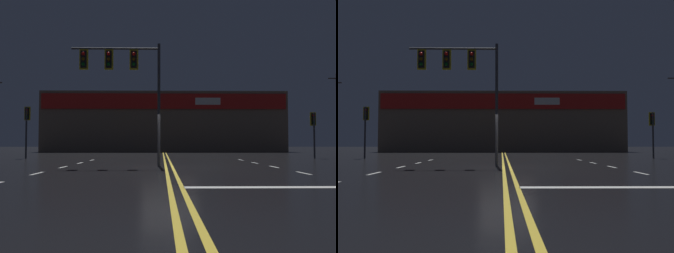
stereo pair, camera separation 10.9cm
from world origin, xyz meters
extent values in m
plane|color=black|center=(0.00, 0.00, 0.00)|extent=(200.00, 200.00, 0.00)
cube|color=gold|center=(-0.15, 0.00, 0.00)|extent=(0.12, 60.00, 0.01)
cube|color=gold|center=(0.15, 0.00, 0.00)|extent=(0.12, 60.00, 0.01)
cube|color=silver|center=(-4.85, -3.60, 0.00)|extent=(0.12, 1.40, 0.01)
cube|color=silver|center=(-4.85, 0.00, 0.00)|extent=(0.12, 1.40, 0.01)
cube|color=silver|center=(-4.85, 3.60, 0.00)|extent=(0.12, 1.40, 0.01)
cube|color=silver|center=(-4.85, 7.20, 0.00)|extent=(0.12, 1.40, 0.01)
cube|color=silver|center=(4.85, -3.60, 0.00)|extent=(0.12, 1.40, 0.01)
cube|color=silver|center=(4.85, 0.00, 0.00)|extent=(0.12, 1.40, 0.01)
cube|color=silver|center=(4.85, 3.60, 0.00)|extent=(0.12, 1.40, 0.01)
cube|color=silver|center=(4.85, 7.20, 0.00)|extent=(0.12, 1.40, 0.01)
cylinder|color=#38383D|center=(-0.48, 0.82, 2.98)|extent=(0.14, 0.14, 5.96)
cylinder|color=#38383D|center=(-2.61, 0.82, 5.71)|extent=(4.26, 0.10, 0.10)
cube|color=black|center=(-1.70, 0.82, 5.17)|extent=(0.28, 0.24, 0.84)
cube|color=gold|center=(-1.70, 0.82, 5.17)|extent=(0.42, 0.08, 0.99)
sphere|color=red|center=(-1.70, 0.66, 5.42)|extent=(0.17, 0.17, 0.17)
sphere|color=#543707|center=(-1.70, 0.66, 5.17)|extent=(0.17, 0.17, 0.17)
sphere|color=#084513|center=(-1.70, 0.66, 4.91)|extent=(0.17, 0.17, 0.17)
cube|color=black|center=(-2.92, 0.82, 5.17)|extent=(0.28, 0.24, 0.84)
cube|color=gold|center=(-2.92, 0.82, 5.17)|extent=(0.42, 0.08, 0.99)
sphere|color=red|center=(-2.92, 0.66, 5.42)|extent=(0.17, 0.17, 0.17)
sphere|color=#543707|center=(-2.92, 0.66, 5.17)|extent=(0.17, 0.17, 0.17)
sphere|color=#084513|center=(-2.92, 0.66, 4.91)|extent=(0.17, 0.17, 0.17)
cube|color=black|center=(-4.13, 0.82, 5.17)|extent=(0.28, 0.24, 0.84)
cube|color=gold|center=(-4.13, 0.82, 5.17)|extent=(0.42, 0.08, 0.99)
sphere|color=red|center=(-4.13, 0.66, 5.42)|extent=(0.17, 0.17, 0.17)
sphere|color=#543707|center=(-4.13, 0.66, 5.17)|extent=(0.17, 0.17, 0.17)
sphere|color=#084513|center=(-4.13, 0.66, 4.91)|extent=(0.17, 0.17, 0.17)
cylinder|color=#38383D|center=(-10.09, 9.80, 1.86)|extent=(0.13, 0.13, 3.73)
cube|color=black|center=(-10.09, 9.98, 3.26)|extent=(0.28, 0.24, 0.84)
cube|color=gold|center=(-10.09, 9.98, 3.26)|extent=(0.42, 0.08, 0.99)
sphere|color=red|center=(-10.09, 9.82, 3.51)|extent=(0.17, 0.17, 0.17)
sphere|color=#543707|center=(-10.09, 9.82, 3.26)|extent=(0.17, 0.17, 0.17)
sphere|color=#084513|center=(-10.09, 9.82, 3.01)|extent=(0.17, 0.17, 0.17)
cylinder|color=#38383D|center=(10.79, 9.78, 1.67)|extent=(0.13, 0.13, 3.35)
cube|color=black|center=(10.79, 9.96, 2.88)|extent=(0.28, 0.24, 0.84)
cube|color=gold|center=(10.79, 9.96, 2.88)|extent=(0.42, 0.08, 0.99)
sphere|color=red|center=(10.79, 9.80, 3.13)|extent=(0.17, 0.17, 0.17)
sphere|color=#543707|center=(10.79, 9.80, 2.88)|extent=(0.17, 0.17, 0.17)
sphere|color=#084513|center=(10.79, 9.80, 2.63)|extent=(0.17, 0.17, 0.17)
cube|color=#7A6651|center=(0.00, 35.03, 3.89)|extent=(31.64, 10.00, 7.79)
cube|color=red|center=(0.00, 29.93, 6.42)|extent=(31.01, 0.20, 1.95)
cube|color=white|center=(5.54, 29.88, 6.42)|extent=(3.20, 0.16, 0.90)
camera|label=1|loc=(-0.36, -17.26, 1.09)|focal=40.00mm
camera|label=2|loc=(-0.25, -17.26, 1.09)|focal=40.00mm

